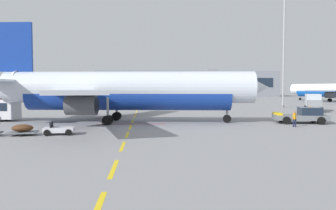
% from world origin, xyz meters
% --- Properties ---
extents(ground, '(400.00, 400.00, 0.00)m').
position_xyz_m(ground, '(40.00, 40.00, 0.00)').
color(ground, gray).
extents(apron_paint_markings, '(8.00, 98.64, 0.01)m').
position_xyz_m(apron_paint_markings, '(18.00, 38.49, 0.00)').
color(apron_paint_markings, yellow).
rests_on(apron_paint_markings, ground).
extents(airliner_foreground, '(34.82, 34.44, 12.20)m').
position_xyz_m(airliner_foreground, '(17.02, 24.02, 3.95)').
color(airliner_foreground, silver).
rests_on(airliner_foreground, ground).
extents(pushback_tug, '(6.40, 3.98, 2.08)m').
position_xyz_m(pushback_tug, '(38.31, 21.73, 0.90)').
color(pushback_tug, slate).
rests_on(pushback_tug, ground).
extents(airliner_mid_left, '(26.44, 26.74, 9.37)m').
position_xyz_m(airliner_mid_left, '(2.00, 105.97, 3.03)').
color(airliner_mid_left, silver).
rests_on(airliner_mid_left, ground).
extents(airliner_far_center, '(29.53, 31.10, 11.37)m').
position_xyz_m(airliner_far_center, '(79.35, 85.96, 3.68)').
color(airliner_far_center, white).
rests_on(airliner_far_center, ground).
extents(fuel_service_truck, '(4.95, 7.38, 3.14)m').
position_xyz_m(fuel_service_truck, '(49.72, 40.88, 1.65)').
color(fuel_service_truck, black).
rests_on(fuel_service_truck, ground).
extents(baggage_train, '(11.68, 2.56, 1.14)m').
position_xyz_m(baggage_train, '(7.36, 13.33, 0.53)').
color(baggage_train, silver).
rests_on(baggage_train, ground).
extents(ground_crew_worker, '(0.56, 0.52, 1.70)m').
position_xyz_m(ground_crew_worker, '(35.64, 18.07, 0.97)').
color(ground_crew_worker, '#191E38').
rests_on(ground_crew_worker, ground).
extents(apron_light_mast_far, '(1.80, 1.80, 27.92)m').
position_xyz_m(apron_light_mast_far, '(49.45, 53.31, 17.13)').
color(apron_light_mast_far, slate).
rests_on(apron_light_mast_far, ground).
extents(terminal_satellite, '(93.46, 27.10, 14.68)m').
position_xyz_m(terminal_satellite, '(41.39, 160.31, 6.55)').
color(terminal_satellite, gray).
rests_on(terminal_satellite, ground).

